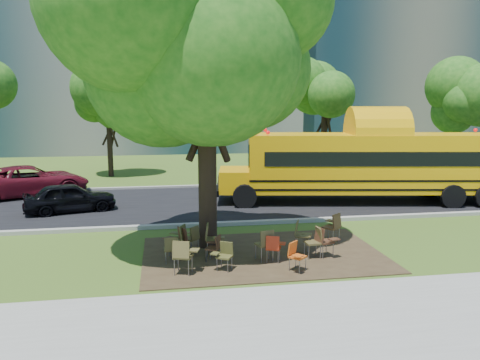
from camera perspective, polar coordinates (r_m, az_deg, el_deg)
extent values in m
plane|color=#3C581B|center=(14.34, -1.58, -8.66)|extent=(160.00, 160.00, 0.00)
cube|color=gray|center=(9.76, 2.72, -17.46)|extent=(60.00, 4.00, 0.04)
cube|color=#382819|center=(14.04, 2.81, -9.00)|extent=(7.00, 4.50, 0.03)
cube|color=black|center=(21.07, -4.24, -2.81)|extent=(80.00, 8.00, 0.04)
cube|color=gray|center=(17.18, -2.98, -5.40)|extent=(80.00, 0.25, 0.14)
cube|color=gray|center=(25.07, -5.12, -0.77)|extent=(80.00, 0.25, 0.14)
cube|color=gray|center=(50.33, -17.18, 16.36)|extent=(38.00, 16.00, 22.00)
cube|color=#6D685B|center=(58.22, 17.71, 16.80)|extent=(30.00, 16.00, 25.00)
cylinder|color=black|center=(29.80, -15.57, 3.78)|extent=(0.32, 0.32, 3.50)
sphere|color=#195513|center=(29.68, -15.78, 8.53)|extent=(4.80, 4.80, 4.80)
cylinder|color=black|center=(29.33, 10.18, 4.57)|extent=(0.38, 0.38, 4.20)
sphere|color=#195513|center=(29.25, 10.35, 10.32)|extent=(5.60, 5.60, 5.60)
cylinder|color=black|center=(32.09, 24.39, 3.75)|extent=(0.34, 0.34, 3.60)
sphere|color=#195513|center=(31.99, 24.70, 8.30)|extent=(5.00, 5.00, 5.00)
cylinder|color=black|center=(14.22, -4.00, 1.42)|extent=(0.56, 0.56, 4.95)
sphere|color=#195513|center=(14.19, -4.17, 15.77)|extent=(7.15, 7.15, 7.15)
cube|color=#E1A007|center=(21.84, 16.18, 2.10)|extent=(11.62, 4.42, 2.53)
cube|color=black|center=(21.90, 16.99, 2.83)|extent=(11.02, 4.36, 0.62)
cube|color=#E1A007|center=(21.09, -0.66, 0.02)|extent=(1.70, 2.46, 0.98)
cube|color=black|center=(21.93, 16.10, 0.43)|extent=(11.65, 4.46, 0.08)
cube|color=black|center=(21.99, 16.06, -0.56)|extent=(11.65, 4.46, 0.08)
cylinder|color=black|center=(19.91, 0.58, -2.03)|extent=(1.07, 0.48, 1.03)
cylinder|color=black|center=(22.45, 0.51, -0.75)|extent=(1.07, 0.48, 1.03)
cylinder|color=black|center=(21.89, 24.51, -1.85)|extent=(1.07, 0.48, 1.03)
cylinder|color=black|center=(24.22, 22.00, -0.69)|extent=(1.07, 0.48, 1.03)
cylinder|color=black|center=(24.80, 25.10, -0.67)|extent=(1.07, 0.48, 1.03)
cube|color=#45401E|center=(13.32, -8.41, -8.34)|extent=(0.40, 0.38, 0.05)
cube|color=#45401E|center=(13.10, -8.39, -7.72)|extent=(0.37, 0.10, 0.36)
cube|color=#45401E|center=(13.42, -7.53, -7.70)|extent=(0.21, 0.26, 0.03)
cylinder|color=slate|center=(13.52, -9.10, -9.00)|extent=(0.02, 0.02, 0.41)
cylinder|color=slate|center=(13.24, -7.68, -9.35)|extent=(0.02, 0.02, 0.41)
cube|color=brown|center=(12.40, -6.95, -9.22)|extent=(0.57, 0.56, 0.05)
cube|color=brown|center=(12.14, -7.22, -8.42)|extent=(0.45, 0.23, 0.44)
cube|color=brown|center=(12.44, -5.59, -8.50)|extent=(0.32, 0.37, 0.03)
cylinder|color=slate|center=(12.70, -7.53, -9.96)|extent=(0.03, 0.03, 0.49)
cylinder|color=slate|center=(12.26, -6.30, -10.64)|extent=(0.03, 0.03, 0.49)
cube|color=#432818|center=(13.29, -3.29, -8.30)|extent=(0.49, 0.50, 0.04)
cube|color=#432818|center=(13.18, -2.64, -7.55)|extent=(0.24, 0.36, 0.36)
cube|color=#432818|center=(13.49, -3.47, -7.55)|extent=(0.31, 0.29, 0.03)
cylinder|color=slate|center=(13.27, -4.15, -9.25)|extent=(0.02, 0.02, 0.40)
cylinder|color=slate|center=(13.44, -2.43, -9.00)|extent=(0.02, 0.02, 0.40)
cube|color=#4A4720|center=(12.58, -1.91, -9.33)|extent=(0.50, 0.49, 0.04)
cube|color=#4A4720|center=(12.66, -1.64, -8.28)|extent=(0.35, 0.25, 0.36)
cube|color=#4A4720|center=(12.51, -3.05, -8.93)|extent=(0.29, 0.31, 0.03)
cylinder|color=slate|center=(12.46, -1.50, -10.50)|extent=(0.02, 0.02, 0.40)
cylinder|color=slate|center=(12.83, -2.29, -9.91)|extent=(0.02, 0.02, 0.40)
cube|color=#B82D13|center=(13.28, 4.10, -8.28)|extent=(0.50, 0.49, 0.05)
cube|color=#B82D13|center=(13.07, 4.01, -7.64)|extent=(0.37, 0.22, 0.37)
cube|color=#B82D13|center=(13.34, 5.13, -7.71)|extent=(0.28, 0.31, 0.03)
cylinder|color=slate|center=(13.51, 3.52, -8.88)|extent=(0.02, 0.02, 0.41)
cylinder|color=slate|center=(13.18, 4.67, -9.37)|extent=(0.02, 0.02, 0.41)
cube|color=#BF4E14|center=(12.62, 7.04, -9.28)|extent=(0.53, 0.53, 0.05)
cube|color=#BF4E14|center=(12.64, 6.42, -8.27)|extent=(0.33, 0.31, 0.37)
cube|color=#BF4E14|center=(12.34, 7.01, -9.17)|extent=(0.32, 0.33, 0.03)
cylinder|color=slate|center=(12.74, 8.01, -10.11)|extent=(0.02, 0.02, 0.41)
cylinder|color=slate|center=(12.64, 6.03, -10.22)|extent=(0.02, 0.02, 0.41)
cube|color=#504522|center=(13.73, 8.84, -7.54)|extent=(0.44, 0.46, 0.05)
cube|color=#504522|center=(13.73, 9.60, -6.56)|extent=(0.12, 0.42, 0.42)
cube|color=#504522|center=(13.87, 7.91, -6.81)|extent=(0.30, 0.24, 0.03)
cylinder|color=slate|center=(13.58, 8.38, -8.76)|extent=(0.03, 0.03, 0.47)
cylinder|color=slate|center=(14.02, 9.23, -8.20)|extent=(0.03, 0.03, 0.47)
cube|color=#442718|center=(13.87, 10.30, -7.41)|extent=(0.51, 0.52, 0.05)
cube|color=#442718|center=(13.71, 9.67, -6.60)|extent=(0.19, 0.43, 0.42)
cube|color=#442718|center=(13.72, 11.40, -7.09)|extent=(0.34, 0.29, 0.03)
cylinder|color=slate|center=(14.18, 10.47, -8.04)|extent=(0.02, 0.02, 0.47)
cylinder|color=slate|center=(13.71, 10.06, -8.63)|extent=(0.02, 0.02, 0.47)
cube|color=#46431E|center=(13.89, -7.67, -7.26)|extent=(0.57, 0.58, 0.05)
cube|color=#46431E|center=(13.76, -6.94, -6.38)|extent=(0.26, 0.43, 0.43)
cube|color=#46431E|center=(14.13, -7.88, -6.43)|extent=(0.37, 0.33, 0.03)
cylinder|color=slate|center=(13.86, -8.63, -8.36)|extent=(0.03, 0.03, 0.48)
cylinder|color=slate|center=(14.06, -6.68, -8.06)|extent=(0.03, 0.03, 0.48)
cube|color=#3F2416|center=(13.68, -7.63, -7.62)|extent=(0.57, 0.58, 0.05)
cube|color=#3F2416|center=(13.71, -7.01, -6.58)|extent=(0.30, 0.40, 0.41)
cube|color=#3F2416|center=(13.76, -8.72, -7.00)|extent=(0.36, 0.34, 0.03)
cylinder|color=slate|center=(13.51, -7.81, -8.85)|extent=(0.02, 0.02, 0.46)
cylinder|color=slate|center=(13.97, -7.42, -8.23)|extent=(0.02, 0.02, 0.46)
cube|color=brown|center=(13.77, -3.23, -7.26)|extent=(0.49, 0.51, 0.06)
cube|color=brown|center=(13.70, -4.07, -6.29)|extent=(0.15, 0.45, 0.44)
cube|color=brown|center=(13.48, -2.55, -7.03)|extent=(0.33, 0.27, 0.03)
cylinder|color=slate|center=(14.03, -2.45, -8.01)|extent=(0.03, 0.03, 0.50)
cylinder|color=slate|center=(13.67, -4.00, -8.49)|extent=(0.03, 0.03, 0.50)
cube|color=#504522|center=(13.37, 2.99, -7.85)|extent=(0.54, 0.53, 0.05)
cube|color=#504522|center=(13.14, 3.38, -7.09)|extent=(0.44, 0.21, 0.43)
cube|color=#504522|center=(13.58, 3.67, -7.03)|extent=(0.30, 0.35, 0.03)
cylinder|color=slate|center=(13.52, 1.93, -8.71)|extent=(0.03, 0.03, 0.48)
cylinder|color=slate|center=(13.38, 4.03, -8.93)|extent=(0.03, 0.03, 0.48)
cube|color=#4E4722|center=(14.39, 7.65, -6.72)|extent=(0.56, 0.57, 0.05)
cube|color=#4E4722|center=(14.35, 6.91, -5.79)|extent=(0.26, 0.43, 0.42)
cube|color=#4E4722|center=(14.10, 8.15, -6.53)|extent=(0.36, 0.33, 0.03)
cylinder|color=slate|center=(14.61, 8.40, -7.45)|extent=(0.03, 0.03, 0.47)
cylinder|color=slate|center=(14.30, 6.84, -7.78)|extent=(0.03, 0.03, 0.47)
cube|color=#51351D|center=(15.34, 11.04, -5.68)|extent=(0.64, 0.64, 0.06)
cube|color=#51351D|center=(15.19, 11.73, -4.90)|extent=(0.41, 0.36, 0.45)
cube|color=#51351D|center=(15.61, 11.06, -4.92)|extent=(0.39, 0.40, 0.03)
cylinder|color=slate|center=(15.35, 10.04, -6.62)|extent=(0.03, 0.03, 0.50)
cylinder|color=slate|center=(15.48, 11.98, -6.54)|extent=(0.03, 0.03, 0.50)
cube|color=brown|center=(14.17, -6.05, -7.13)|extent=(0.55, 0.55, 0.05)
cube|color=brown|center=(14.01, -5.52, -6.43)|extent=(0.32, 0.34, 0.38)
cube|color=brown|center=(14.39, -5.90, -6.41)|extent=(0.34, 0.33, 0.03)
cylinder|color=slate|center=(14.21, -6.96, -8.00)|extent=(0.02, 0.02, 0.43)
cylinder|color=slate|center=(14.25, -5.12, -7.91)|extent=(0.02, 0.02, 0.43)
imported|color=black|center=(20.43, -19.99, -2.03)|extent=(3.87, 2.38, 1.23)
imported|color=#520E19|center=(24.74, -24.21, -0.09)|extent=(5.92, 4.32, 1.50)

